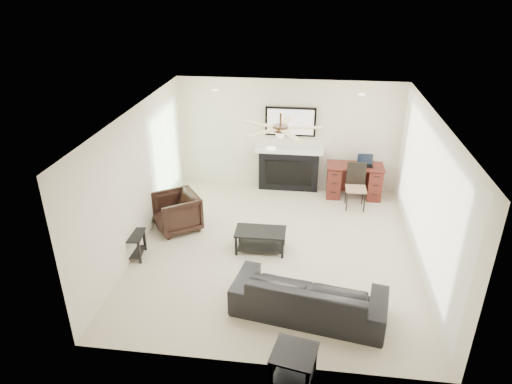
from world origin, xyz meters
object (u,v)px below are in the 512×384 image
Objects in this scene: armchair at (177,212)px; desk at (354,181)px; fireplace_unit at (289,150)px; sofa at (309,295)px; coffee_table at (260,240)px.

armchair is 0.66× the size of desk.
armchair is 0.42× the size of fireplace_unit.
fireplace_unit is 1.57× the size of desk.
armchair is 3.97m from desk.
sofa is at bearing -82.37° from fireplace_unit.
armchair is 0.90× the size of coffee_table.
armchair is at bearing -151.54° from desk.
sofa is 2.74× the size of armchair.
fireplace_unit is at bearing 100.83° from armchair.
coffee_table is at bearing -97.01° from fireplace_unit.
fireplace_unit is at bearing -72.40° from sofa.
coffee_table is at bearing 36.64° from armchair.
coffee_table is 0.74× the size of desk.
coffee_table is 2.79m from fireplace_unit.
coffee_table is at bearing -50.67° from sofa.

